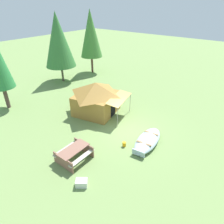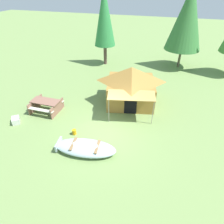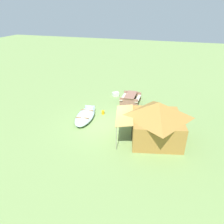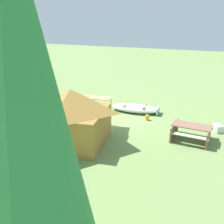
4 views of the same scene
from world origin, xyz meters
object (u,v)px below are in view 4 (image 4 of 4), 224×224
(canvas_cabin_tent, at_px, (71,116))
(fuel_can, at_px, (147,118))
(beached_rowboat, at_px, (136,108))
(cooler_box, at_px, (218,128))
(pine_tree_back_right, at_px, (23,100))
(picnic_table, at_px, (191,131))

(canvas_cabin_tent, height_order, fuel_can, canvas_cabin_tent)
(beached_rowboat, distance_m, cooler_box, 4.87)
(cooler_box, distance_m, pine_tree_back_right, 11.49)
(cooler_box, bearing_deg, canvas_cabin_tent, 35.86)
(fuel_can, bearing_deg, canvas_cabin_tent, 62.61)
(canvas_cabin_tent, relative_size, cooler_box, 8.16)
(canvas_cabin_tent, relative_size, pine_tree_back_right, 0.66)
(fuel_can, distance_m, pine_tree_back_right, 11.40)
(fuel_can, xyz_separation_m, pine_tree_back_right, (-1.74, 10.49, 4.12))
(canvas_cabin_tent, relative_size, fuel_can, 15.46)
(fuel_can, relative_size, pine_tree_back_right, 0.04)
(canvas_cabin_tent, height_order, pine_tree_back_right, pine_tree_back_right)
(beached_rowboat, relative_size, cooler_box, 5.63)
(beached_rowboat, relative_size, fuel_can, 10.67)
(canvas_cabin_tent, distance_m, fuel_can, 4.81)
(fuel_can, bearing_deg, pine_tree_back_right, 99.42)
(canvas_cabin_tent, bearing_deg, fuel_can, -117.39)
(beached_rowboat, height_order, cooler_box, beached_rowboat)
(beached_rowboat, height_order, fuel_can, beached_rowboat)
(beached_rowboat, relative_size, picnic_table, 1.77)
(beached_rowboat, distance_m, fuel_can, 1.48)
(cooler_box, xyz_separation_m, pine_tree_back_right, (1.95, 10.56, 4.09))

